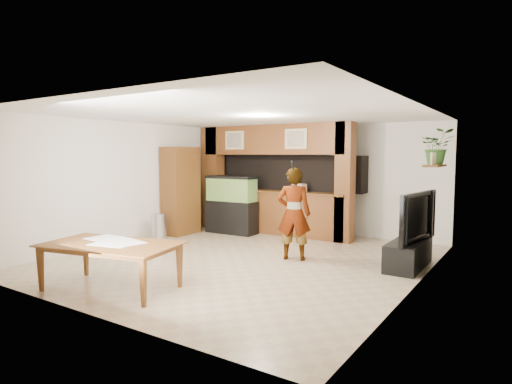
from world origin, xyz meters
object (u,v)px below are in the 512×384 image
Objects in this scene: pantry_cabinet at (181,191)px; aquarium at (231,205)px; dining_table at (109,267)px; television at (410,216)px; person at (294,214)px.

aquarium is at bearing 36.87° from pantry_cabinet.
dining_table is at bearing -60.00° from pantry_cabinet.
television is (5.35, -0.18, -0.17)m from pantry_cabinet.
aquarium is 4.48m from television.
television reaches higher than dining_table.
pantry_cabinet is at bearing -144.92° from aquarium.
aquarium is (0.97, 0.73, -0.36)m from pantry_cabinet.
television is at bearing -1.92° from pantry_cabinet.
television is 0.87× the size of person.
aquarium is 0.96× the size of television.
dining_table is (-3.19, -3.56, -0.54)m from television.
person is at bearing 113.95° from television.
pantry_cabinet is 3.55m from person.
dining_table is (2.16, -3.74, -0.71)m from pantry_cabinet.
pantry_cabinet reaches higher than person.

